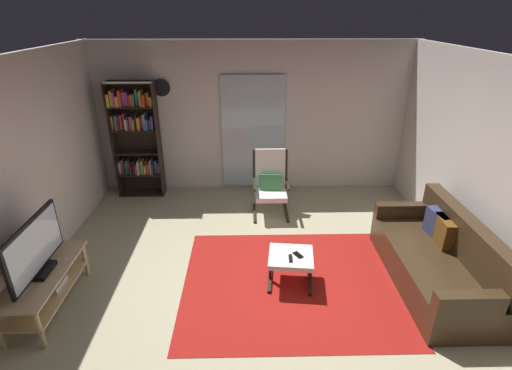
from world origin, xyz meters
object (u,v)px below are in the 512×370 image
lounge_armchair (270,181)px  ottoman (291,260)px  television (35,249)px  leather_sofa (437,260)px  tv_remote (290,258)px  cell_phone (298,255)px  wall_clock (161,88)px  bookshelf_near_tv (136,135)px  tv_stand (46,284)px

lounge_armchair → ottoman: 1.84m
television → leather_sofa: size_ratio=0.52×
television → ottoman: 2.77m
ottoman → tv_remote: 0.11m
ottoman → lounge_armchair: bearing=94.5°
lounge_armchair → cell_phone: (0.22, -1.83, -0.13)m
wall_clock → bookshelf_near_tv: bearing=-157.8°
television → leather_sofa: television is taller
ottoman → wall_clock: (-1.93, 2.74, 1.52)m
bookshelf_near_tv → leather_sofa: size_ratio=1.01×
lounge_armchair → tv_remote: lounge_armchair is taller
ottoman → tv_remote: (-0.01, -0.08, 0.08)m
tv_stand → television: 0.46m
tv_stand → leather_sofa: 4.48m
lounge_armchair → cell_phone: size_ratio=7.30×
tv_stand → wall_clock: bearing=75.7°
television → lounge_armchair: size_ratio=1.01×
leather_sofa → ottoman: bearing=179.2°
leather_sofa → wall_clock: (-3.68, 2.76, 1.54)m
lounge_armchair → bookshelf_near_tv: bearing=162.3°
cell_phone → bookshelf_near_tv: bearing=104.8°
tv_stand → tv_remote: (2.70, 0.29, 0.09)m
tv_remote → cell_phone: bearing=39.5°
bookshelf_near_tv → tv_remote: bookshelf_near_tv is taller
leather_sofa → cell_phone: size_ratio=14.11×
lounge_armchair → cell_phone: bearing=-83.0°
lounge_armchair → tv_remote: bearing=-86.2°
tv_remote → cell_phone: (0.10, 0.07, -0.00)m
television → bookshelf_near_tv: size_ratio=0.52×
television → ottoman: (2.71, 0.37, -0.45)m
tv_remote → wall_clock: 3.70m
cell_phone → lounge_armchair: bearing=67.6°
tv_stand → television: size_ratio=1.20×
television → tv_remote: television is taller
television → tv_remote: (2.70, 0.30, -0.37)m
bookshelf_near_tv → cell_phone: bearing=-45.8°
bookshelf_near_tv → leather_sofa: bookshelf_near_tv is taller
ottoman → wall_clock: 3.68m
leather_sofa → ottoman: 1.75m
bookshelf_near_tv → ottoman: bearing=-46.7°
tv_remote → leather_sofa: bearing=4.9°
leather_sofa → lounge_armchair: (-1.89, 1.85, 0.22)m
leather_sofa → ottoman: leather_sofa is taller
bookshelf_near_tv → wall_clock: bearing=22.2°
cell_phone → wall_clock: bearing=96.7°
tv_remote → ottoman: bearing=82.7°
tv_stand → cell_phone: (2.80, 0.36, 0.08)m
tv_stand → bookshelf_near_tv: bookshelf_near_tv is taller
cell_phone → wall_clock: (-2.01, 2.74, 1.45)m
television → wall_clock: 3.39m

